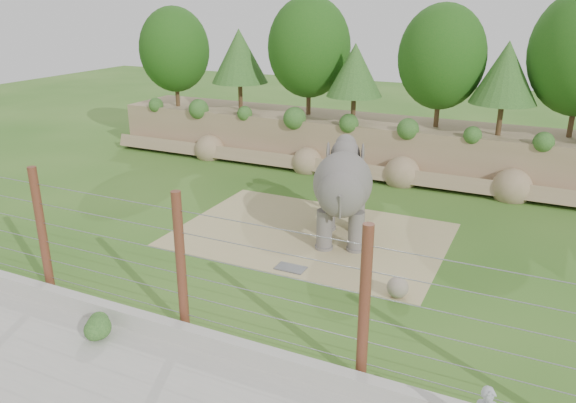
% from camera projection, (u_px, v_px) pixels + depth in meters
% --- Properties ---
extents(ground, '(90.00, 90.00, 0.00)m').
position_uv_depth(ground, '(263.00, 264.00, 19.12)').
color(ground, '#2D5F1A').
rests_on(ground, ground).
extents(back_embankment, '(30.00, 5.52, 8.77)m').
position_uv_depth(back_embankment, '(390.00, 94.00, 28.28)').
color(back_embankment, '#927A57').
rests_on(back_embankment, ground).
extents(dirt_patch, '(10.00, 7.00, 0.02)m').
position_uv_depth(dirt_patch, '(311.00, 234.00, 21.46)').
color(dirt_patch, tan).
rests_on(dirt_patch, ground).
extents(drain_grate, '(1.00, 0.60, 0.03)m').
position_uv_depth(drain_grate, '(291.00, 268.00, 18.73)').
color(drain_grate, '#262628').
rests_on(drain_grate, dirt_patch).
extents(elephant, '(3.05, 4.65, 3.48)m').
position_uv_depth(elephant, '(342.00, 196.00, 20.45)').
color(elephant, '#605955').
rests_on(elephant, ground).
extents(stone_ball, '(0.66, 0.66, 0.66)m').
position_uv_depth(stone_ball, '(398.00, 287.00, 16.82)').
color(stone_ball, gray).
rests_on(stone_ball, dirt_patch).
extents(retaining_wall, '(26.00, 0.35, 0.50)m').
position_uv_depth(retaining_wall, '(174.00, 331.00, 14.79)').
color(retaining_wall, beige).
rests_on(retaining_wall, ground).
extents(walkway, '(26.00, 4.00, 0.01)m').
position_uv_depth(walkway, '(123.00, 383.00, 13.17)').
color(walkway, beige).
rests_on(walkway, ground).
extents(barrier_fence, '(20.26, 0.26, 4.00)m').
position_uv_depth(barrier_fence, '(181.00, 264.00, 14.61)').
color(barrier_fence, '#5C2617').
rests_on(barrier_fence, ground).
extents(walkway_shrub, '(0.72, 0.72, 0.72)m').
position_uv_depth(walkway_shrub, '(96.00, 325.00, 14.84)').
color(walkway_shrub, '#265020').
rests_on(walkway_shrub, walkway).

